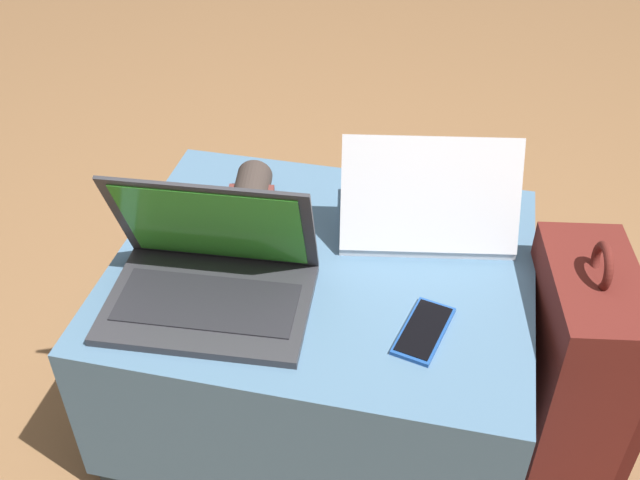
{
  "coord_description": "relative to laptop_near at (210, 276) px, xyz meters",
  "views": [
    {
      "loc": [
        0.24,
        -1.1,
        1.36
      ],
      "look_at": [
        0.0,
        -0.03,
        0.48
      ],
      "focal_mm": 42.0,
      "sensor_mm": 36.0,
      "label": 1
    }
  ],
  "objects": [
    {
      "name": "laptop_far",
      "position": [
        0.36,
        0.29,
        -0.01
      ],
      "size": [
        0.39,
        0.29,
        0.22
      ],
      "rotation": [
        0.0,
        0.0,
        3.32
      ],
      "color": "silver",
      "rests_on": "ottoman"
    },
    {
      "name": "ottoman",
      "position": [
        0.18,
        0.14,
        -0.25
      ],
      "size": [
        0.82,
        0.69,
        0.4
      ],
      "color": "#2A3D4E",
      "rests_on": "ground_plane"
    },
    {
      "name": "cell_phone",
      "position": [
        0.4,
        -0.01,
        -0.05
      ],
      "size": [
        0.1,
        0.16,
        0.01
      ],
      "rotation": [
        0.0,
        0.0,
        6.05
      ],
      "color": "#1E4C9E",
      "rests_on": "ottoman"
    },
    {
      "name": "backpack",
      "position": [
        0.7,
        0.13,
        -0.22
      ],
      "size": [
        0.25,
        0.34,
        0.54
      ],
      "rotation": [
        0.0,
        0.0,
        1.74
      ],
      "color": "#5B1E19",
      "rests_on": "ground_plane"
    },
    {
      "name": "laptop_near",
      "position": [
        0.0,
        0.0,
        0.0
      ],
      "size": [
        0.39,
        0.29,
        0.25
      ],
      "rotation": [
        0.0,
        0.0,
        0.07
      ],
      "color": "#333338",
      "rests_on": "ottoman"
    },
    {
      "name": "ground_plane",
      "position": [
        0.18,
        0.14,
        -0.45
      ],
      "size": [
        14.0,
        14.0,
        0.0
      ],
      "primitive_type": "plane",
      "color": "olive"
    },
    {
      "name": "wrist_brace",
      "position": [
        -0.01,
        0.27,
        -0.01
      ],
      "size": [
        0.11,
        0.18,
        0.08
      ],
      "rotation": [
        0.0,
        0.0,
        4.88
      ],
      "color": "#3D332D",
      "rests_on": "ottoman"
    }
  ]
}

